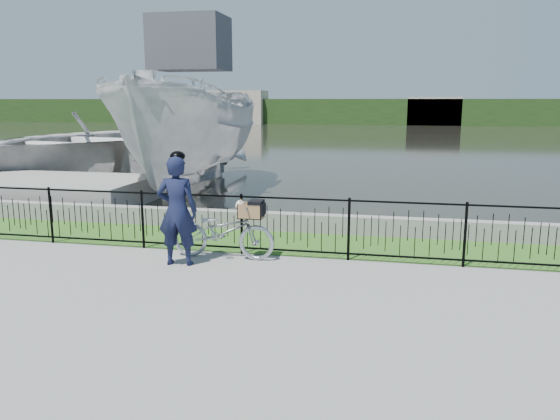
% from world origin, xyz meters
% --- Properties ---
extents(ground, '(120.00, 120.00, 0.00)m').
position_xyz_m(ground, '(0.00, 0.00, 0.00)').
color(ground, gray).
rests_on(ground, ground).
extents(grass_strip, '(60.00, 2.00, 0.01)m').
position_xyz_m(grass_strip, '(0.00, 2.60, 0.00)').
color(grass_strip, '#33611E').
rests_on(grass_strip, ground).
extents(water, '(120.00, 120.00, 0.00)m').
position_xyz_m(water, '(0.00, 33.00, 0.00)').
color(water, black).
rests_on(water, ground).
extents(quay_wall, '(60.00, 0.30, 0.40)m').
position_xyz_m(quay_wall, '(0.00, 3.60, 0.20)').
color(quay_wall, gray).
rests_on(quay_wall, ground).
extents(fence, '(14.00, 0.06, 1.15)m').
position_xyz_m(fence, '(0.00, 1.60, 0.58)').
color(fence, black).
rests_on(fence, ground).
extents(far_treeline, '(120.00, 6.00, 3.00)m').
position_xyz_m(far_treeline, '(0.00, 60.00, 1.50)').
color(far_treeline, '#243F18').
rests_on(far_treeline, ground).
extents(far_building_left, '(8.00, 4.00, 4.00)m').
position_xyz_m(far_building_left, '(-18.00, 58.00, 2.00)').
color(far_building_left, '#B4A490').
rests_on(far_building_left, ground).
extents(far_building_right, '(6.00, 3.00, 3.20)m').
position_xyz_m(far_building_right, '(6.00, 58.50, 1.60)').
color(far_building_right, '#B4A490').
rests_on(far_building_right, ground).
extents(bicycle_rig, '(1.92, 0.67, 1.12)m').
position_xyz_m(bicycle_rig, '(-1.25, 1.27, 0.51)').
color(bicycle_rig, '#ADB3BA').
rests_on(bicycle_rig, ground).
extents(cyclist, '(0.75, 0.54, 2.00)m').
position_xyz_m(cyclist, '(-1.91, 0.73, 0.99)').
color(cyclist, '#121732').
rests_on(cyclist, ground).
extents(boat_near, '(3.94, 9.33, 5.33)m').
position_xyz_m(boat_near, '(-4.43, 8.18, 1.90)').
color(boat_near, silver).
rests_on(boat_near, water).
extents(boat_far, '(10.80, 13.31, 2.43)m').
position_xyz_m(boat_far, '(-9.29, 11.57, 1.21)').
color(boat_far, silver).
rests_on(boat_far, water).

